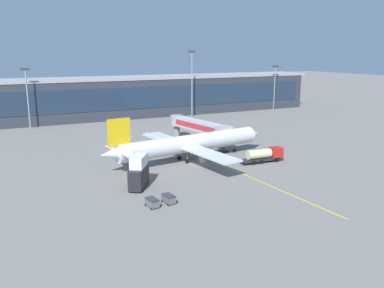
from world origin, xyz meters
The scene contains 12 objects.
ground_plane centered at (0.00, 0.00, 0.00)m, with size 700.00×700.00×0.00m, color slate.
apron_lead_in_line centered at (5.73, 2.00, 0.00)m, with size 0.30×80.00×0.01m, color yellow.
terminal_building centered at (-12.88, 76.08, 8.00)m, with size 207.72×17.95×15.96m.
main_airliner centered at (1.16, 4.18, 4.20)m, with size 45.10×36.00×11.90m.
jet_bridge centered at (10.61, 19.39, 5.21)m, with size 7.91×25.48×6.90m.
fuel_tanker centered at (16.36, -4.78, 1.75)m, with size 10.92×3.11×3.25m.
catering_lift centered at (-16.20, -9.33, 3.07)m, with size 5.78×7.07×6.30m.
baggage_cart_0 centered at (-17.33, -19.76, 0.78)m, with size 1.96×2.85×1.48m.
baggage_cart_1 centered at (-14.17, -19.30, 0.78)m, with size 1.96×2.85×1.48m.
apron_light_mast_0 centered at (71.28, 64.12, 11.80)m, with size 2.80×0.50×19.78m.
apron_light_mast_1 centered at (-30.55, 64.12, 12.14)m, with size 2.80×0.50×20.43m.
apron_light_mast_2 centered at (30.55, 64.12, 15.10)m, with size 2.80×0.50×26.14m.
Camera 1 is at (-38.57, -79.24, 25.51)m, focal length 37.10 mm.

